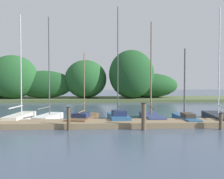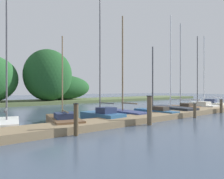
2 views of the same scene
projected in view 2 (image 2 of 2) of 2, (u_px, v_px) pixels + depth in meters
name	position (u px, v px, depth m)	size (l,w,h in m)	color
dock_pier	(156.00, 116.00, 13.64)	(24.07, 1.80, 0.35)	#847051
sailboat_1	(7.00, 122.00, 10.33)	(1.78, 3.32, 7.70)	white
sailboat_2	(63.00, 120.00, 11.27)	(2.16, 4.18, 4.98)	brown
sailboat_3	(101.00, 115.00, 12.63)	(1.52, 3.23, 8.17)	#285684
sailboat_4	(124.00, 112.00, 14.86)	(1.26, 4.11, 7.36)	navy
sailboat_5	(154.00, 111.00, 15.43)	(0.96, 3.92, 5.24)	#285684
sailboat_6	(172.00, 109.00, 17.36)	(1.88, 4.43, 8.32)	#232833
sailboat_7	(182.00, 106.00, 19.42)	(1.61, 3.41, 8.30)	brown
sailboat_8	(199.00, 106.00, 20.22)	(1.43, 3.67, 7.28)	white
sailboat_9	(206.00, 103.00, 22.11)	(1.43, 3.71, 7.78)	silver
mooring_piling_1	(76.00, 119.00, 8.69)	(0.23, 0.23, 1.39)	#4C3D28
mooring_piling_2	(150.00, 110.00, 11.29)	(0.32, 0.32, 1.63)	brown
mooring_piling_3	(195.00, 111.00, 14.16)	(0.23, 0.23, 1.01)	brown
mooring_piling_4	(221.00, 106.00, 17.01)	(0.26, 0.26, 1.16)	brown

